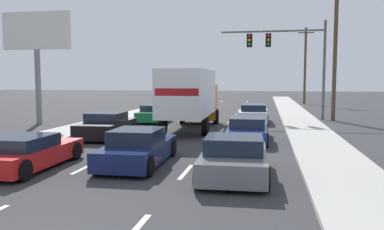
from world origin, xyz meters
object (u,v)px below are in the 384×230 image
(car_red, at_px, (27,153))
(traffic_signal_mast, at_px, (281,48))
(box_truck, at_px, (191,96))
(car_gray, at_px, (234,158))
(car_white, at_px, (254,114))
(car_blue, at_px, (248,129))
(car_navy, at_px, (138,148))
(car_black, at_px, (107,126))
(utility_pole_far, at_px, (305,65))
(utility_pole_mid, at_px, (335,46))
(car_green, at_px, (155,114))
(roadside_billboard, at_px, (37,43))

(car_red, distance_m, traffic_signal_mast, 20.63)
(box_truck, distance_m, car_gray, 11.12)
(car_red, height_order, car_gray, car_gray)
(car_white, bearing_deg, car_blue, -90.08)
(car_red, xyz_separation_m, car_navy, (3.38, 1.26, 0.04))
(car_blue, bearing_deg, car_black, -177.07)
(car_white, bearing_deg, car_navy, -103.86)
(car_blue, xyz_separation_m, utility_pole_far, (5.32, 29.68, 4.10))
(box_truck, relative_size, utility_pole_mid, 0.82)
(utility_pole_far, bearing_deg, car_black, -112.28)
(car_black, bearing_deg, car_white, 50.45)
(car_black, height_order, utility_pole_far, utility_pole_far)
(car_green, relative_size, car_blue, 0.95)
(car_blue, bearing_deg, utility_pole_mid, 62.11)
(car_white, height_order, car_gray, car_white)
(car_red, bearing_deg, car_black, 91.26)
(box_truck, distance_m, roadside_billboard, 10.96)
(car_red, distance_m, car_navy, 3.60)
(box_truck, height_order, traffic_signal_mast, traffic_signal_mast)
(utility_pole_mid, bearing_deg, car_black, -139.21)
(car_gray, distance_m, roadside_billboard, 18.61)
(car_green, relative_size, box_truck, 0.52)
(car_white, distance_m, traffic_signal_mast, 5.70)
(box_truck, bearing_deg, car_white, 53.14)
(car_red, bearing_deg, car_green, 89.54)
(box_truck, xyz_separation_m, roadside_billboard, (-10.39, 1.13, 3.29))
(car_black, relative_size, roadside_billboard, 0.58)
(car_navy, xyz_separation_m, utility_pole_mid, (8.98, 16.38, 4.72))
(utility_pole_mid, bearing_deg, box_truck, -142.31)
(utility_pole_mid, bearing_deg, roadside_billboard, -163.32)
(car_white, distance_m, car_blue, 8.12)
(car_navy, relative_size, car_white, 1.08)
(car_green, xyz_separation_m, utility_pole_mid, (12.24, 3.05, 4.72))
(traffic_signal_mast, bearing_deg, car_navy, -107.46)
(car_white, xyz_separation_m, traffic_signal_mast, (1.84, 2.80, 4.61))
(car_black, height_order, utility_pole_mid, utility_pole_mid)
(car_green, xyz_separation_m, car_white, (6.73, 0.73, 0.02))
(box_truck, height_order, roadside_billboard, roadside_billboard)
(car_green, bearing_deg, car_gray, -65.27)
(traffic_signal_mast, bearing_deg, car_red, -115.60)
(utility_pole_mid, bearing_deg, car_blue, -117.89)
(traffic_signal_mast, distance_m, roadside_billboard, 16.90)
(car_green, height_order, box_truck, box_truck)
(car_black, xyz_separation_m, car_navy, (3.53, -5.59, -0.03))
(car_navy, height_order, traffic_signal_mast, traffic_signal_mast)
(car_green, relative_size, car_gray, 1.08)
(box_truck, relative_size, traffic_signal_mast, 1.12)
(car_black, xyz_separation_m, car_gray, (6.89, -6.64, -0.03))
(car_navy, distance_m, traffic_signal_mast, 18.28)
(car_white, height_order, utility_pole_mid, utility_pole_mid)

